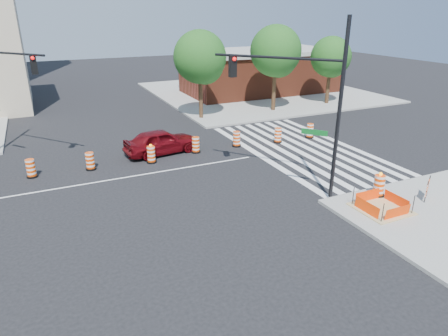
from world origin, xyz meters
The scene contains 20 objects.
ground centered at (0.00, 0.00, 0.00)m, with size 120.00×120.00×0.00m, color black.
sidewalk_ne centered at (18.00, 18.00, 0.07)m, with size 22.00×22.00×0.15m, color gray.
crosswalk_east centered at (10.95, 0.00, 0.01)m, with size 6.75×13.50×0.01m.
lane_centerline centered at (0.00, 0.00, 0.01)m, with size 14.00×0.12×0.01m, color silver.
excavation_pit centered at (9.00, -9.00, 0.22)m, with size 2.20×2.20×0.90m.
brick_storefront centered at (18.00, 18.00, 2.32)m, with size 16.50×8.50×4.60m.
red_coupe centered at (2.27, 3.00, 0.80)m, with size 1.89×4.71×1.60m, color #5C070D.
signal_pole_se centered at (6.69, -5.57, 5.07)m, with size 4.07×4.94×8.27m.
pit_drum centered at (9.88, -7.88, 0.67)m, with size 0.64×0.64×1.25m.
barricade centered at (11.72, -9.11, 0.74)m, with size 0.79×0.54×1.08m.
tree_north_c centered at (7.86, 10.00, 4.84)m, with size 4.24×4.24×7.21m.
tree_north_d centered at (14.82, 9.81, 5.04)m, with size 4.42×4.42×7.51m.
tree_north_e centered at (21.03, 10.03, 4.29)m, with size 3.80×3.76×6.40m.
median_drum_2 centered at (-5.35, 2.24, 0.48)m, with size 0.60×0.60×1.02m.
median_drum_3 centered at (-2.25, 2.04, 0.48)m, with size 0.60×0.60×1.02m.
median_drum_4 centered at (1.24, 1.65, 0.49)m, with size 0.60×0.60×1.18m.
median_drum_5 centered at (4.33, 2.24, 0.48)m, with size 0.60×0.60×1.02m.
median_drum_6 centered at (7.27, 2.24, 0.48)m, with size 0.60×0.60×1.02m.
median_drum_7 centered at (10.26, 1.79, 0.48)m, with size 0.60×0.60×1.02m.
median_drum_8 centered at (12.94, 1.77, 0.48)m, with size 0.60×0.60×1.02m.
Camera 1 is at (-4.32, -20.64, 8.61)m, focal length 32.00 mm.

